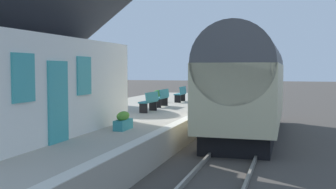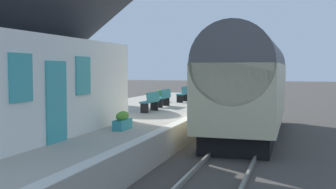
{
  "view_description": "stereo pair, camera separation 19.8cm",
  "coord_description": "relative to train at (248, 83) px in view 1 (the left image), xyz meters",
  "views": [
    {
      "loc": [
        -15.35,
        -2.58,
        2.81
      ],
      "look_at": [
        -1.66,
        1.5,
        1.91
      ],
      "focal_mm": 43.79,
      "sensor_mm": 36.0,
      "label": 1
    },
    {
      "loc": [
        -15.29,
        -2.77,
        2.81
      ],
      "look_at": [
        -1.66,
        1.5,
        1.91
      ],
      "focal_mm": 43.79,
      "sensor_mm": 36.0,
      "label": 2
    }
  ],
  "objects": [
    {
      "name": "ground_plane",
      "position": [
        -2.05,
        0.9,
        -2.22
      ],
      "size": [
        160.0,
        160.0,
        0.0
      ],
      "primitive_type": "plane",
      "color": "#423D38"
    },
    {
      "name": "platform",
      "position": [
        -2.05,
        5.2,
        -1.76
      ],
      "size": [
        32.0,
        6.61,
        0.91
      ],
      "primitive_type": "cube",
      "color": "#A39B8C",
      "rests_on": "ground"
    },
    {
      "name": "platform_edge_coping",
      "position": [
        -2.05,
        2.08,
        -1.3
      ],
      "size": [
        32.0,
        0.36,
        0.02
      ],
      "primitive_type": "cube",
      "color": "beige",
      "rests_on": "platform"
    },
    {
      "name": "rail_near",
      "position": [
        -2.05,
        -0.72,
        -2.15
      ],
      "size": [
        52.0,
        0.08,
        0.14
      ],
      "primitive_type": "cube",
      "color": "gray",
      "rests_on": "ground"
    },
    {
      "name": "rail_far",
      "position": [
        -2.05,
        0.72,
        -2.15
      ],
      "size": [
        52.0,
        0.08,
        0.14
      ],
      "primitive_type": "cube",
      "color": "gray",
      "rests_on": "ground"
    },
    {
      "name": "train",
      "position": [
        0.0,
        0.0,
        0.0
      ],
      "size": [
        10.29,
        2.73,
        4.32
      ],
      "color": "black",
      "rests_on": "ground"
    },
    {
      "name": "station_building",
      "position": [
        -7.4,
        6.19,
        0.21
      ],
      "size": [
        8.39,
        4.61,
        5.38
      ],
      "color": "white",
      "rests_on": "platform"
    },
    {
      "name": "bench_platform_end",
      "position": [
        -0.42,
        4.22,
        -0.83
      ],
      "size": [
        1.42,
        0.5,
        0.88
      ],
      "color": "#26727F",
      "rests_on": "platform"
    },
    {
      "name": "bench_near_building",
      "position": [
        5.31,
        4.3,
        -0.83
      ],
      "size": [
        1.41,
        0.47,
        0.88
      ],
      "color": "#26727F",
      "rests_on": "platform"
    },
    {
      "name": "bench_mid_platform",
      "position": [
        2.08,
        4.43,
        -0.83
      ],
      "size": [
        1.4,
        0.44,
        0.88
      ],
      "color": "#26727F",
      "rests_on": "platform"
    },
    {
      "name": "planter_edge_near",
      "position": [
        -0.43,
        6.38,
        -0.99
      ],
      "size": [
        0.95,
        0.32,
        0.66
      ],
      "color": "teal",
      "rests_on": "platform"
    },
    {
      "name": "planter_bench_right",
      "position": [
        5.03,
        5.62,
        -0.96
      ],
      "size": [
        0.49,
        0.49,
        0.73
      ],
      "color": "#9E5138",
      "rests_on": "platform"
    },
    {
      "name": "planter_by_door",
      "position": [
        -5.64,
        3.28,
        -1.03
      ],
      "size": [
        0.87,
        0.32,
        0.58
      ],
      "color": "teal",
      "rests_on": "platform"
    },
    {
      "name": "lamp_post_platform",
      "position": [
        7.03,
        2.87,
        1.39
      ],
      "size": [
        0.32,
        0.5,
        3.88
      ],
      "color": "black",
      "rests_on": "platform"
    },
    {
      "name": "tree_far_right",
      "position": [
        3.77,
        11.92,
        3.58
      ],
      "size": [
        3.96,
        3.88,
        8.29
      ],
      "color": "#4C3828",
      "rests_on": "ground"
    }
  ]
}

